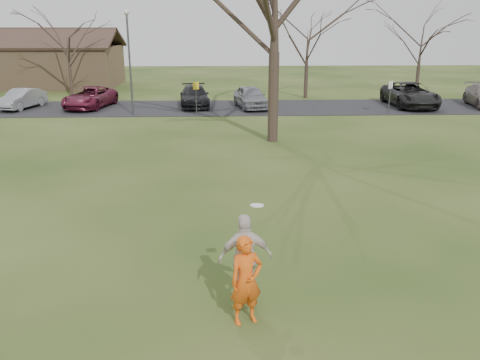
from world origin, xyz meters
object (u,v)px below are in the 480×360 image
car_4 (251,97)px  building (5,65)px  car_1 (22,99)px  car_3 (194,96)px  player_defender (246,280)px  catching_play (245,258)px  lamp_post (129,50)px  car_6 (410,94)px  car_2 (90,97)px

car_4 → building: bearing=138.1°
car_1 → car_3: car_3 is taller
player_defender → car_4: bearing=65.8°
player_defender → catching_play: (0.01, 0.54, 0.20)m
lamp_post → car_6: bearing=7.8°
building → player_defender: bearing=-62.5°
car_1 → car_4: car_4 is taller
player_defender → catching_play: 0.58m
car_4 → catching_play: bearing=-103.8°
car_3 → car_4: bearing=-16.8°
player_defender → car_4: (1.54, 25.01, -0.11)m
car_2 → car_4: (10.80, -0.52, 0.05)m
car_4 → lamp_post: size_ratio=0.69×
player_defender → building: 43.18m
car_2 → lamp_post: (3.30, -2.75, 3.24)m
car_4 → building: size_ratio=0.21×
car_4 → car_1: bearing=168.6°
car_4 → car_3: bearing=157.7°
lamp_post → building: bearing=132.1°
car_6 → catching_play: (-12.47, -24.75, 0.23)m
car_6 → catching_play: 27.71m
car_1 → car_6: car_6 is taller
car_2 → car_6: (21.73, -0.24, 0.12)m
car_1 → car_3: bearing=16.7°
car_4 → car_6: bearing=-8.8°
car_6 → lamp_post: size_ratio=0.92×
car_1 → building: building is taller
player_defender → car_4: player_defender is taller
catching_play → car_4: bearing=86.4°
car_1 → car_6: size_ratio=0.68×
car_6 → building: (-32.43, 12.99, 1.09)m
car_3 → car_4: size_ratio=1.10×
car_2 → car_3: 7.01m
lamp_post → car_4: bearing=16.6°
car_2 → car_6: size_ratio=0.86×
car_3 → lamp_post: lamp_post is taller
lamp_post → car_3: bearing=39.5°
car_1 → car_4: size_ratio=0.91×
car_3 → lamp_post: (-3.70, -3.05, 3.24)m
car_1 → building: 14.42m
car_1 → lamp_post: (7.76, -2.56, 3.28)m
car_4 → lamp_post: bearing=-173.6°
car_3 → car_4: car_4 is taller
car_3 → lamp_post: size_ratio=0.75×
building → lamp_post: size_ratio=3.29×
car_2 → car_3: (7.00, 0.29, -0.00)m
car_3 → car_1: bearing=177.7°
building → car_4: bearing=-31.7°
car_3 → car_6: car_6 is taller
car_1 → car_2: bearing=16.8°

